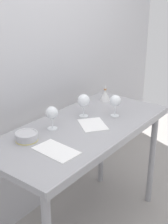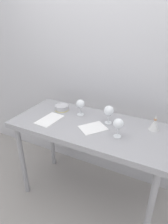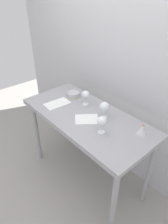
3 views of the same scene
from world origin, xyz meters
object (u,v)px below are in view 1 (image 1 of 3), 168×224
wine_glass_far_left (52,113)px  tasting_sheet_lower (93,124)px  wine_glass_near_right (115,101)px  decanter_funnel (105,95)px  tasting_bowl (26,136)px  tasting_sheet_upper (56,150)px  wine_glass_far_right (84,101)px

wine_glass_far_left → tasting_sheet_lower: 0.30m
wine_glass_near_right → decanter_funnel: (0.24, 0.25, -0.07)m
wine_glass_near_right → wine_glass_far_left: wine_glass_near_right is taller
tasting_bowl → decanter_funnel: bearing=1.5°
wine_glass_far_left → decanter_funnel: 0.70m
tasting_sheet_lower → decanter_funnel: decanter_funnel is taller
wine_glass_near_right → tasting_sheet_upper: wine_glass_near_right is taller
wine_glass_far_right → wine_glass_far_left: (-0.30, 0.03, -0.01)m
wine_glass_near_right → tasting_sheet_lower: 0.26m
wine_glass_far_left → tasting_sheet_lower: (0.22, -0.18, -0.11)m
tasting_sheet_upper → tasting_sheet_lower: 0.43m
tasting_bowl → decanter_funnel: (0.91, 0.02, 0.02)m
tasting_sheet_lower → tasting_bowl: 0.48m
wine_glass_far_left → tasting_sheet_upper: bearing=-133.4°
tasting_sheet_upper → tasting_sheet_lower: bearing=10.4°
wine_glass_far_left → decanter_funnel: size_ratio=1.15×
tasting_sheet_upper → wine_glass_far_left: bearing=50.9°
tasting_sheet_upper → tasting_sheet_lower: (0.43, 0.05, 0.00)m
tasting_bowl → wine_glass_near_right: bearing=-18.4°
wine_glass_far_right → decanter_funnel: size_ratio=1.23×
wine_glass_far_right → decanter_funnel: wine_glass_far_right is taller
wine_glass_far_right → wine_glass_near_right: bearing=-51.2°
wine_glass_far_right → wine_glass_near_right: size_ratio=1.04×
decanter_funnel → tasting_bowl: bearing=-178.5°
wine_glass_far_right → tasting_bowl: bearing=175.2°
wine_glass_far_right → tasting_sheet_upper: size_ratio=0.63×
tasting_sheet_upper → decanter_funnel: decanter_funnel is taller
wine_glass_far_right → tasting_sheet_upper: 0.56m
wine_glass_near_right → tasting_bowl: size_ratio=1.13×
tasting_sheet_upper → tasting_sheet_lower: same height
wine_glass_far_right → wine_glass_near_right: (0.14, -0.18, -0.00)m
tasting_bowl → decanter_funnel: decanter_funnel is taller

